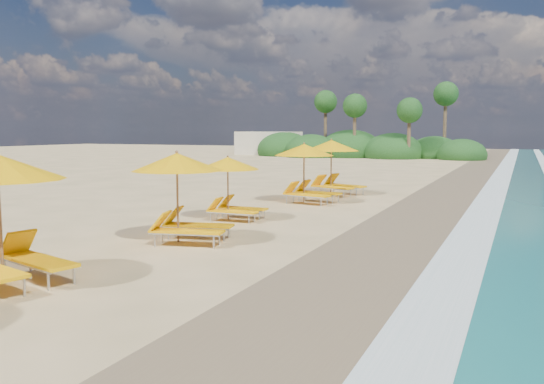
# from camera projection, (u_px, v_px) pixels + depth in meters

# --- Properties ---
(ground) EXTENTS (160.00, 160.00, 0.00)m
(ground) POSITION_uv_depth(u_px,v_px,m) (272.00, 232.00, 16.68)
(ground) COLOR #DAB880
(ground) RESTS_ON ground
(wet_sand) EXTENTS (4.00, 160.00, 0.01)m
(wet_sand) POSITION_uv_depth(u_px,v_px,m) (407.00, 243.00, 15.05)
(wet_sand) COLOR olive
(wet_sand) RESTS_ON ground
(surf_foam) EXTENTS (4.00, 160.00, 0.01)m
(surf_foam) POSITION_uv_depth(u_px,v_px,m) (517.00, 251.00, 13.95)
(surf_foam) COLOR white
(surf_foam) RESTS_ON ground
(station_1) EXTENTS (3.26, 3.15, 2.63)m
(station_1) POSITION_uv_depth(u_px,v_px,m) (4.00, 210.00, 10.92)
(station_1) COLOR olive
(station_1) RESTS_ON ground
(station_2) EXTENTS (3.06, 2.95, 2.48)m
(station_2) POSITION_uv_depth(u_px,v_px,m) (184.00, 191.00, 15.03)
(station_2) COLOR olive
(station_2) RESTS_ON ground
(station_3) EXTENTS (2.39, 2.21, 2.18)m
(station_3) POSITION_uv_depth(u_px,v_px,m) (232.00, 184.00, 18.86)
(station_3) COLOR olive
(station_3) RESTS_ON ground
(station_4) EXTENTS (3.00, 2.86, 2.52)m
(station_4) POSITION_uv_depth(u_px,v_px,m) (308.00, 169.00, 23.20)
(station_4) COLOR olive
(station_4) RESTS_ON ground
(station_5) EXTENTS (3.34, 3.26, 2.63)m
(station_5) POSITION_uv_depth(u_px,v_px,m) (335.00, 163.00, 26.11)
(station_5) COLOR olive
(station_5) RESTS_ON ground
(treeline) EXTENTS (25.80, 8.80, 9.74)m
(treeline) POSITION_uv_depth(u_px,v_px,m) (359.00, 148.00, 61.88)
(treeline) COLOR #163D14
(treeline) RESTS_ON ground
(beach_building) EXTENTS (7.00, 5.00, 2.80)m
(beach_building) POSITION_uv_depth(u_px,v_px,m) (269.00, 143.00, 69.00)
(beach_building) COLOR beige
(beach_building) RESTS_ON ground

